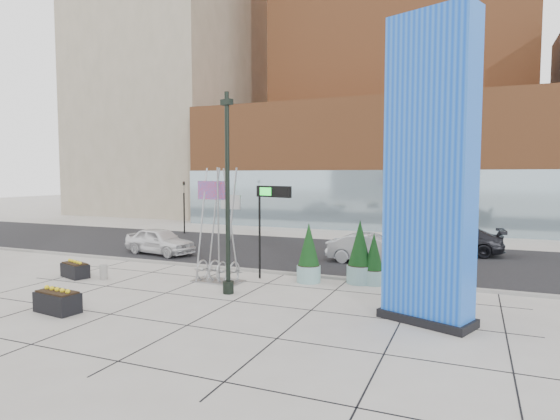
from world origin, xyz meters
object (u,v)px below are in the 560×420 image
at_px(concrete_bollard, 104,272).
at_px(car_silver_mid, 372,249).
at_px(public_art_sculpture, 218,252).
at_px(overhead_street_sign, 274,199).
at_px(blue_pylon, 430,176).
at_px(car_white_west, 160,241).
at_px(lamp_post, 228,212).

height_order(concrete_bollard, car_silver_mid, car_silver_mid).
distance_m(public_art_sculpture, overhead_street_sign, 3.32).
bearing_deg(blue_pylon, concrete_bollard, -161.09).
relative_size(blue_pylon, overhead_street_sign, 2.29).
bearing_deg(concrete_bollard, blue_pylon, -3.19).
height_order(overhead_street_sign, car_white_west, overhead_street_sign).
relative_size(public_art_sculpture, car_silver_mid, 1.08).
distance_m(overhead_street_sign, car_silver_mid, 6.91).
xyz_separation_m(overhead_street_sign, car_silver_mid, (3.18, 5.46, -2.80)).
height_order(lamp_post, car_silver_mid, lamp_post).
height_order(lamp_post, car_white_west, lamp_post).
xyz_separation_m(blue_pylon, overhead_street_sign, (-6.76, 3.62, -1.03)).
bearing_deg(car_white_west, public_art_sculpture, -115.57).
bearing_deg(lamp_post, blue_pylon, -5.64).
relative_size(blue_pylon, public_art_sculpture, 1.92).
bearing_deg(concrete_bollard, car_white_west, 105.64).
bearing_deg(concrete_bollard, overhead_street_sign, 22.21).
relative_size(concrete_bollard, car_silver_mid, 0.14).
relative_size(blue_pylon, car_white_west, 2.12).
relative_size(blue_pylon, concrete_bollard, 14.47).
distance_m(public_art_sculpture, car_silver_mid, 8.56).
height_order(public_art_sculpture, concrete_bollard, public_art_sculpture).
bearing_deg(overhead_street_sign, car_white_west, 179.63).
bearing_deg(lamp_post, concrete_bollard, 179.73).
bearing_deg(car_white_west, blue_pylon, -104.60).
bearing_deg(car_white_west, car_silver_mid, -70.73).
xyz_separation_m(lamp_post, car_white_west, (-8.07, 6.42, -2.41)).
xyz_separation_m(concrete_bollard, overhead_street_sign, (6.99, 2.85, 3.23)).
bearing_deg(overhead_street_sign, lamp_post, -82.21).
xyz_separation_m(blue_pylon, car_white_west, (-15.54, 7.15, -3.82)).
relative_size(lamp_post, public_art_sculpture, 1.57).
relative_size(lamp_post, concrete_bollard, 11.82).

